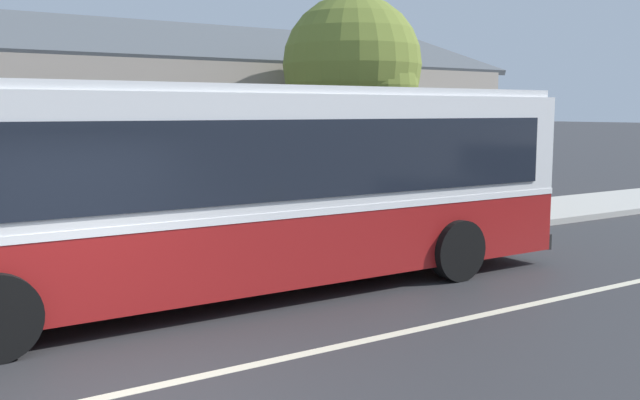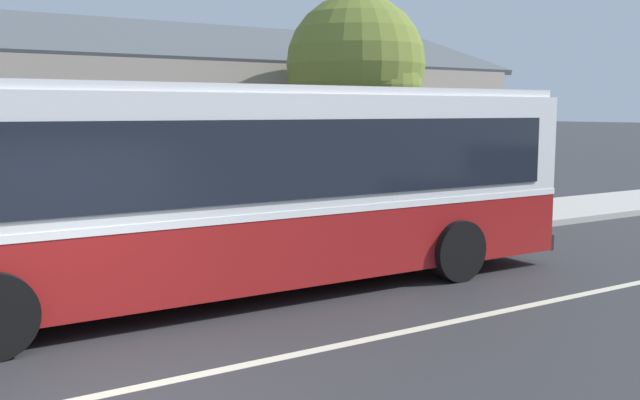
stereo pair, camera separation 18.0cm
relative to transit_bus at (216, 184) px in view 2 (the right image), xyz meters
name	(u,v)px [view 2 (the right image)]	position (x,y,z in m)	size (l,w,h in m)	color
ground_plane	(107,394)	(-2.48, -2.90, -1.67)	(300.00, 300.00, 0.00)	#2D2D30
sidewalk_far	(7,271)	(-2.48, 3.10, -1.60)	(60.00, 3.00, 0.15)	#ADAAA3
lane_divider_stripe	(107,394)	(-2.48, -2.90, -1.67)	(60.00, 0.16, 0.01)	beige
transit_bus	(216,184)	(0.00, 0.00, 0.00)	(11.94, 2.80, 3.10)	maroon
bench_down_street	(34,241)	(-2.05, 2.93, -1.11)	(1.56, 0.51, 0.94)	#4C4C4C
street_tree_primary	(360,71)	(5.39, 3.97, 1.99)	(3.22, 3.22, 5.41)	#4C3828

